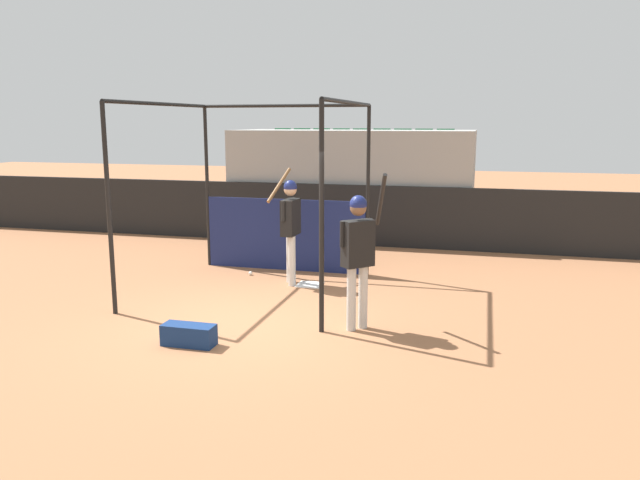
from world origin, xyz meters
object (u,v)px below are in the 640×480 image
at_px(baseball, 250,273).
at_px(player_waiting, 358,248).
at_px(player_batter, 290,221).
at_px(equipment_bag, 189,335).

bearing_deg(baseball, player_waiting, -44.42).
distance_m(player_batter, baseball, 1.52).
height_order(equipment_bag, baseball, equipment_bag).
relative_size(equipment_bag, baseball, 9.46).
height_order(player_batter, equipment_bag, player_batter).
bearing_deg(player_batter, equipment_bag, 176.79).
bearing_deg(baseball, equipment_bag, -80.97).
distance_m(player_batter, player_waiting, 2.72).
height_order(player_waiting, equipment_bag, player_waiting).
bearing_deg(equipment_bag, baseball, 99.03).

